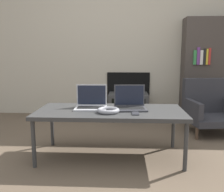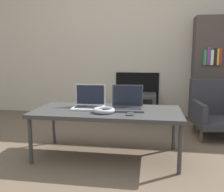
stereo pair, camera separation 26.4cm
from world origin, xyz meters
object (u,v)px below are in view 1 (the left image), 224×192
object	(u,v)px
phone	(135,113)
headphones	(108,110)
armchair	(209,107)
laptop_left	(91,103)
tv	(128,106)
laptop_right	(130,104)

from	to	relation	value
phone	headphones	bearing A→B (deg)	171.53
armchair	laptop_left	bearing A→B (deg)	-158.85
phone	armchair	size ratio (longest dim) A/B	0.19
headphones	tv	bearing A→B (deg)	82.82
laptop_right	tv	world-z (taller)	laptop_right
armchair	tv	bearing A→B (deg)	139.39
laptop_left	laptop_right	distance (m)	0.38
laptop_right	phone	distance (m)	0.22
laptop_left	tv	distance (m)	1.52
laptop_right	headphones	xyz separation A→B (m)	(-0.20, -0.17, -0.03)
laptop_right	armchair	world-z (taller)	laptop_right
laptop_left	laptop_right	world-z (taller)	same
headphones	phone	world-z (taller)	headphones
laptop_left	armchair	xyz separation A→B (m)	(1.40, 0.79, -0.19)
headphones	armchair	distance (m)	1.56
laptop_right	armchair	bearing A→B (deg)	33.15
tv	headphones	bearing A→B (deg)	-97.18
laptop_right	phone	bearing A→B (deg)	-83.02
laptop_right	tv	bearing A→B (deg)	85.09
headphones	laptop_left	bearing A→B (deg)	136.19
laptop_right	armchair	size ratio (longest dim) A/B	0.47
laptop_right	armchair	distance (m)	1.31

